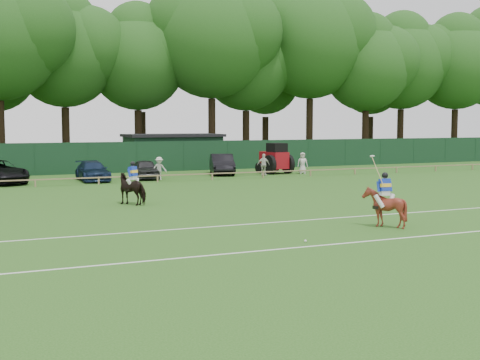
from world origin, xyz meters
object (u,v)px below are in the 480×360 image
polo_ball (305,241)px  horse_dark (133,189)px  horse_chestnut (384,207)px  utility_shed (173,151)px  hatch_grey (145,169)px  tractor (275,159)px  spectator_left (159,168)px  spectator_mid (263,165)px  spectator_right (303,163)px  estate_black (222,164)px  sedan_navy (93,171)px

polo_ball → horse_dark: bearing=102.8°
horse_chestnut → utility_shed: bearing=-86.9°
horse_chestnut → hatch_grey: size_ratio=0.38×
horse_dark → horse_chestnut: 12.94m
tractor → hatch_grey: bearing=176.8°
spectator_left → spectator_mid: size_ratio=0.97×
horse_chestnut → spectator_mid: spectator_mid is taller
horse_dark → spectator_right: spectator_right is taller
spectator_mid → spectator_right: size_ratio=1.00×
horse_dark → tractor: 20.89m
spectator_left → utility_shed: (4.36, 10.28, 0.73)m
horse_dark → estate_black: (11.01, 15.20, 0.01)m
sedan_navy → spectator_right: size_ratio=2.74×
estate_black → utility_shed: utility_shed is taller
spectator_mid → spectator_right: (3.59, 0.29, 0.00)m
hatch_grey → estate_black: bearing=19.6°
horse_chestnut → polo_ball: (-4.38, -1.54, -0.74)m
spectator_left → hatch_grey: bearing=129.1°
horse_chestnut → spectator_left: spectator_left is taller
spectator_right → tractor: size_ratio=0.55×
hatch_grey → spectator_right: (12.65, -0.54, 0.15)m
utility_shed → tractor: bearing=-56.7°
horse_chestnut → spectator_mid: (6.35, 23.71, 0.06)m
polo_ball → tractor: 29.40m
spectator_left → utility_shed: 11.19m
estate_black → horse_chestnut: bearing=-81.1°
spectator_left → spectator_right: spectator_right is taller
estate_black → utility_shed: 7.95m
horse_chestnut → spectator_left: (-2.01, 23.46, 0.03)m
sedan_navy → spectator_mid: bearing=-3.0°
horse_dark → spectator_left: spectator_left is taller
spectator_right → sedan_navy: bearing=-162.6°
spectator_right → tractor: (-1.89, 1.08, 0.31)m
hatch_grey → spectator_right: bearing=4.9°
hatch_grey → polo_ball: bearing=-86.3°
spectator_left → utility_shed: bearing=73.0°
utility_shed → horse_dark: bearing=-112.5°
sedan_navy → hatch_grey: size_ratio=1.14×
spectator_right → spectator_left: bearing=-158.3°
spectator_mid → horse_chestnut: bearing=-97.2°
estate_black → spectator_right: spectator_right is taller
horse_chestnut → estate_black: bearing=-91.4°
spectator_left → polo_ball: size_ratio=18.00×
hatch_grey → spectator_left: spectator_left is taller
horse_chestnut → spectator_mid: size_ratio=0.93×
spectator_left → spectator_right: 11.96m
estate_black → spectator_mid: 3.37m
hatch_grey → utility_shed: 10.53m
sedan_navy → hatch_grey: (3.79, 0.06, 0.02)m
horse_dark → sedan_navy: (0.67, 13.72, -0.11)m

